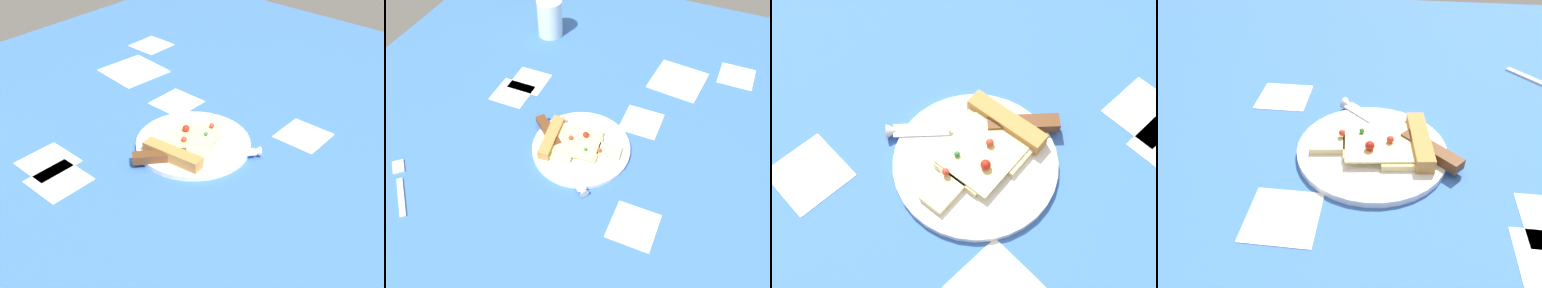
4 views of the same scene
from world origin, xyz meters
TOP-DOWN VIEW (x-y plane):
  - ground_plane at (-0.01, 0.02)cm, footprint 147.45×147.45cm
  - plate at (-6.48, -0.20)cm, footprint 22.28×22.28cm
  - pizza_slice at (-9.05, -0.49)cm, footprint 18.22×12.30cm
  - knife at (-11.60, -2.38)cm, footprint 19.48×17.35cm
  - drinking_glass at (-32.73, 38.69)cm, footprint 7.28×7.28cm
  - fork at (-38.09, -24.29)cm, footprint 11.73×12.43cm
  - napkin at (7.89, 32.38)cm, footprint 14.24×14.24cm

SIDE VIEW (x-z plane):
  - ground_plane at x=-0.01cm, z-range -3.00..0.00cm
  - napkin at x=7.89cm, z-range 0.00..0.40cm
  - fork at x=-38.09cm, z-range 0.00..0.80cm
  - plate at x=-6.48cm, z-range 0.00..1.01cm
  - knife at x=-11.60cm, z-range 0.38..2.83cm
  - pizza_slice at x=-9.05cm, z-range 0.45..3.15cm
  - drinking_glass at x=-32.73cm, z-range 0.00..10.84cm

